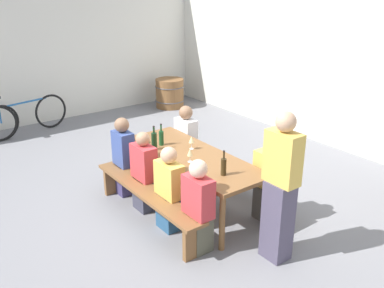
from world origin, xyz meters
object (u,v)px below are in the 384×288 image
(seated_guest_near_1, at_px, (144,174))
(seated_guest_near_3, at_px, (198,208))
(tasting_table, at_px, (192,160))
(wine_bottle_2, at_px, (154,141))
(wine_bottle_0, at_px, (161,137))
(wine_glass_0, at_px, (192,140))
(seated_guest_far_0, at_px, (186,141))
(seated_guest_far_1, at_px, (269,183))
(wine_bottle_1, at_px, (224,166))
(wine_glass_1, at_px, (190,152))
(standing_host, at_px, (280,190))
(seated_guest_near_2, at_px, (169,191))
(bench_far, at_px, (231,168))
(wine_barrel, at_px, (170,93))
(bench_near, at_px, (147,196))
(seated_guest_near_0, at_px, (124,158))
(parked_bicycle_0, at_px, (26,116))

(seated_guest_near_1, relative_size, seated_guest_near_3, 0.98)
(tasting_table, relative_size, wine_bottle_2, 6.64)
(wine_bottle_0, relative_size, wine_glass_0, 1.66)
(seated_guest_far_0, relative_size, seated_guest_far_1, 1.01)
(wine_bottle_1, height_order, wine_glass_0, wine_bottle_1)
(wine_glass_1, bearing_deg, seated_guest_near_3, -30.05)
(wine_bottle_1, relative_size, seated_guest_far_0, 0.28)
(wine_glass_0, xyz_separation_m, standing_host, (1.65, -0.07, -0.05))
(wine_glass_0, relative_size, seated_guest_near_2, 0.17)
(wine_glass_0, height_order, seated_guest_near_1, seated_guest_near_1)
(wine_bottle_2, relative_size, seated_guest_far_0, 0.30)
(bench_far, xyz_separation_m, seated_guest_near_3, (0.86, -1.27, 0.17))
(seated_guest_near_2, bearing_deg, wine_bottle_2, 70.65)
(wine_bottle_2, bearing_deg, wine_glass_1, 12.06)
(wine_bottle_2, xyz_separation_m, wine_barrel, (-3.73, 2.76, -0.53))
(wine_bottle_0, distance_m, seated_guest_near_1, 0.60)
(wine_bottle_0, bearing_deg, wine_barrel, 144.63)
(bench_near, bearing_deg, wine_glass_0, 101.09)
(tasting_table, xyz_separation_m, wine_bottle_2, (-0.45, -0.30, 0.20))
(seated_guest_near_1, relative_size, standing_host, 0.65)
(bench_near, relative_size, wine_glass_0, 11.36)
(wine_bottle_0, xyz_separation_m, seated_guest_near_1, (0.23, -0.43, -0.35))
(seated_guest_near_0, xyz_separation_m, seated_guest_far_0, (-0.05, 1.12, -0.02))
(wine_glass_1, xyz_separation_m, seated_guest_near_0, (-1.04, -0.40, -0.33))
(wine_bottle_0, distance_m, parked_bicycle_0, 3.85)
(wine_glass_0, distance_m, seated_guest_near_2, 0.89)
(wine_bottle_0, relative_size, seated_guest_near_3, 0.28)
(bench_near, xyz_separation_m, seated_guest_far_1, (0.87, 1.27, 0.15))
(wine_glass_1, bearing_deg, bench_far, 101.44)
(wine_bottle_0, distance_m, standing_host, 2.04)
(seated_guest_far_0, bearing_deg, wine_bottle_1, 68.66)
(wine_bottle_2, xyz_separation_m, seated_guest_near_0, (-0.41, -0.26, -0.32))
(bench_far, xyz_separation_m, wine_bottle_1, (0.72, -0.79, 0.50))
(seated_guest_near_2, height_order, wine_barrel, seated_guest_near_2)
(seated_guest_far_0, height_order, seated_guest_far_1, seated_guest_far_0)
(seated_guest_far_1, xyz_separation_m, parked_bicycle_0, (-5.14, -1.46, -0.14))
(wine_bottle_0, height_order, wine_glass_0, wine_bottle_0)
(wine_glass_0, xyz_separation_m, wine_glass_1, (0.34, -0.28, -0.00))
(wine_glass_1, relative_size, seated_guest_far_1, 0.17)
(wine_bottle_0, height_order, wine_barrel, wine_bottle_0)
(wine_glass_1, bearing_deg, bench_near, -107.94)
(wine_bottle_2, bearing_deg, parked_bicycle_0, -171.09)
(wine_bottle_0, xyz_separation_m, seated_guest_near_2, (0.83, -0.43, -0.35))
(wine_glass_1, height_order, seated_guest_near_2, seated_guest_near_2)
(tasting_table, distance_m, wine_barrel, 4.86)
(wine_glass_1, bearing_deg, seated_guest_far_0, 146.27)
(wine_bottle_0, distance_m, wine_glass_0, 0.45)
(bench_far, bearing_deg, wine_bottle_1, -47.50)
(wine_glass_0, relative_size, wine_barrel, 0.27)
(seated_guest_near_3, bearing_deg, seated_guest_near_0, 90.00)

